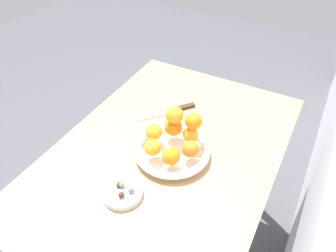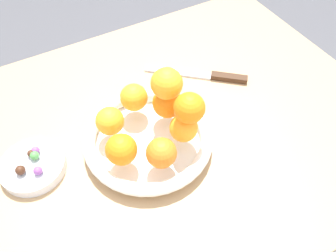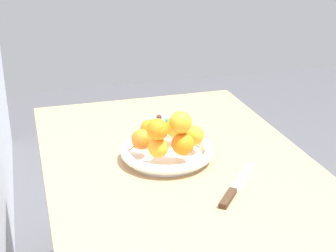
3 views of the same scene
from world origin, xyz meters
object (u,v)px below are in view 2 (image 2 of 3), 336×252
Objects in this scene: orange_1 at (168,103)px; candy_ball_0 at (34,156)px; fruit_bowl at (148,139)px; orange_3 at (110,121)px; candy_ball_4 at (31,154)px; dining_table at (148,156)px; orange_0 at (184,128)px; orange_2 at (134,98)px; candy_dish at (33,166)px; orange_6 at (167,83)px; orange_5 at (161,153)px; knife at (205,75)px; orange_4 at (121,149)px; candy_ball_1 at (37,169)px; orange_7 at (189,108)px; candy_ball_2 at (35,150)px; candy_ball_3 at (20,170)px.

candy_ball_0 is at bearing -7.48° from orange_1.
fruit_bowl is 4.66× the size of orange_3.
orange_1 is 4.10× the size of candy_ball_4.
orange_0 is (-0.05, 0.07, 0.16)m from dining_table.
orange_2 is at bearing -67.00° from orange_0.
candy_dish is 0.31m from orange_0.
candy_dish is 2.05× the size of orange_6.
orange_5 reaches higher than candy_ball_4.
candy_ball_4 is 0.44m from knife.
fruit_bowl is 0.09m from orange_4.
orange_5 is 0.24m from candy_ball_1.
orange_1 is 1.08× the size of orange_7.
orange_0 is 0.89× the size of orange_1.
orange_2 is 1.02× the size of orange_3.
orange_0 is 3.63× the size of candy_ball_4.
orange_6 is at bearing 49.52° from orange_1.
candy_ball_2 is (0.15, -0.03, -0.04)m from orange_3.
knife is (-0.23, -0.19, -0.06)m from orange_5.
orange_1 is 1.06× the size of orange_4.
orange_7 is (-0.30, 0.10, 0.12)m from candy_dish.
knife is at bearing -148.95° from orange_6.
fruit_bowl is 4.57× the size of orange_2.
orange_7 is (-0.01, 0.00, 0.06)m from orange_0.
candy_ball_2 is at bearing -23.78° from orange_7.
knife is at bearing -172.83° from candy_ball_0.
candy_ball_4 is at bearing 19.21° from candy_ball_2.
orange_1 is 3.69× the size of candy_ball_1.
candy_dish is at bearing -5.76° from orange_1.
orange_1 is at bearing 172.78° from orange_3.
orange_4 is 0.07m from orange_5.
candy_dish is 0.26m from orange_5.
orange_7 is at bearing 47.26° from knife.
orange_4 is at bearing 55.00° from orange_2.
candy_dish is 7.41× the size of candy_ball_1.
candy_ball_2 is (0.27, -0.12, -0.04)m from orange_0.
orange_1 is 0.29m from candy_ball_1.
orange_4 is at bearing -34.27° from orange_5.
orange_2 is at bearing 11.10° from knife.
orange_4 reaches higher than orange_0.
orange_5 is at bearing 55.67° from orange_1.
orange_5 is at bearing 153.72° from candy_ball_1.
orange_4 is at bearing 24.37° from fruit_bowl.
knife is (-0.29, -0.15, -0.07)m from orange_4.
orange_0 is 0.91× the size of orange_6.
orange_1 is 1.09× the size of orange_5.
fruit_bowl is at bearing -95.63° from orange_5.
candy_ball_1 is at bearing 11.36° from orange_2.
fruit_bowl is 0.24m from candy_dish.
orange_6 reaches higher than orange_4.
candy_ball_4 is at bearing -133.16° from candy_ball_3.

